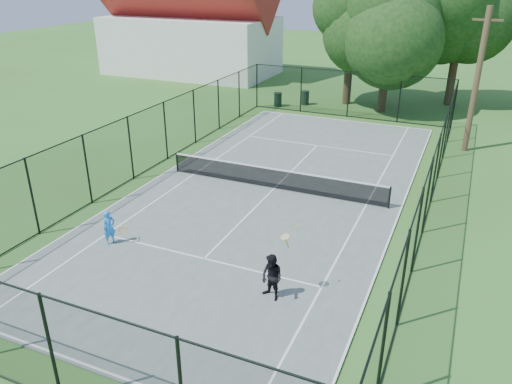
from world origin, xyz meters
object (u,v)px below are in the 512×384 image
at_px(tennis_net, 274,178).
at_px(player_blue, 109,227).
at_px(trash_bin_left, 278,100).
at_px(trash_bin_right, 305,98).
at_px(utility_pole, 477,81).
at_px(player_black, 272,277).

bearing_deg(tennis_net, player_blue, -117.46).
bearing_deg(trash_bin_left, tennis_net, -69.29).
bearing_deg(trash_bin_right, player_blue, -89.94).
height_order(trash_bin_right, utility_pole, utility_pole).
distance_m(utility_pole, player_blue, 19.50).
distance_m(player_blue, player_black, 6.48).
bearing_deg(utility_pole, trash_bin_right, 151.75).
height_order(utility_pole, player_blue, utility_pole).
xyz_separation_m(tennis_net, player_blue, (-3.54, -6.80, 0.11)).
relative_size(trash_bin_right, utility_pole, 0.14).
xyz_separation_m(trash_bin_left, utility_pole, (12.66, -4.70, 3.25)).
relative_size(trash_bin_right, player_blue, 0.80).
distance_m(tennis_net, trash_bin_right, 15.35).
height_order(utility_pole, player_black, utility_pole).
bearing_deg(trash_bin_right, trash_bin_left, -142.73).
xyz_separation_m(tennis_net, trash_bin_left, (-5.18, 13.70, -0.08)).
relative_size(tennis_net, player_blue, 8.00).
distance_m(trash_bin_right, utility_pole, 12.94).
bearing_deg(player_black, player_blue, 173.67).
height_order(trash_bin_left, trash_bin_right, trash_bin_right).
relative_size(trash_bin_right, player_black, 0.45).
relative_size(trash_bin_left, trash_bin_right, 0.98).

